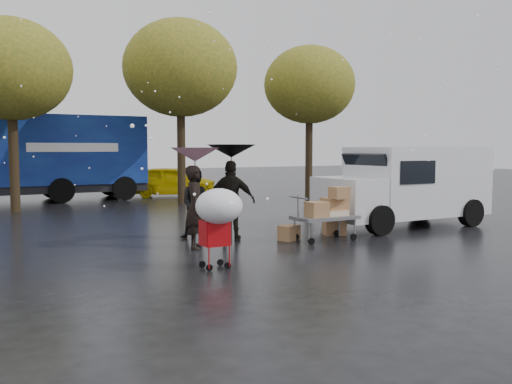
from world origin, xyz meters
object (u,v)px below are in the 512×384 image
person_pink (195,207)px  shopping_cart (218,211)px  person_black (232,201)px  vendor_cart (328,210)px  white_van (407,184)px  blue_truck (47,158)px  yellow_taxi (171,181)px

person_pink → shopping_cart: person_pink is taller
person_black → vendor_cart: bearing=-169.2°
white_van → shopping_cart: bearing=-159.9°
person_black → vendor_cart: (2.03, -1.00, -0.22)m
shopping_cart → blue_truck: bearing=93.3°
person_black → blue_truck: 12.54m
person_pink → yellow_taxi: bearing=7.7°
person_pink → shopping_cart: size_ratio=1.23×
white_van → yellow_taxi: size_ratio=1.22×
person_pink → person_black: size_ratio=0.95×
white_van → blue_truck: blue_truck is taller
person_black → yellow_taxi: bearing=-66.1°
white_van → yellow_taxi: (-2.66, 11.92, -0.47)m
shopping_cart → yellow_taxi: 15.10m
person_black → blue_truck: (-2.38, 12.28, 0.81)m
yellow_taxi → shopping_cart: bearing=-177.7°
person_pink → blue_truck: 12.83m
person_black → shopping_cart: person_black is taller
white_van → person_pink: bearing=-176.6°
shopping_cart → white_van: (6.96, 2.54, 0.10)m
yellow_taxi → person_pink: bearing=-178.5°
vendor_cart → white_van: 3.54m
person_black → yellow_taxi: person_black is taller
person_pink → yellow_taxi: 12.90m
person_black → white_van: 5.43m
vendor_cart → blue_truck: blue_truck is taller
white_van → blue_truck: (-7.81, 12.35, 0.60)m
yellow_taxi → white_van: bearing=-148.5°
person_pink → white_van: size_ratio=0.37×
person_pink → blue_truck: bearing=30.9°
person_pink → white_van: bearing=-61.5°
person_pink → vendor_cart: size_ratio=1.18×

